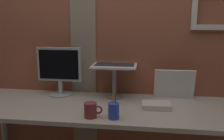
{
  "coord_description": "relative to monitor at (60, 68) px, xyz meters",
  "views": [
    {
      "loc": [
        0.3,
        -1.66,
        1.4
      ],
      "look_at": [
        0.05,
        0.16,
        1.02
      ],
      "focal_mm": 39.84,
      "sensor_mm": 36.0,
      "label": 1
    }
  ],
  "objects": [
    {
      "name": "desk",
      "position": [
        0.45,
        -0.21,
        -0.31
      ],
      "size": [
        2.18,
        0.66,
        0.77
      ],
      "color": "beige",
      "rests_on": "ground_plane"
    },
    {
      "name": "paper_clutter_stack",
      "position": [
        0.78,
        -0.21,
        -0.22
      ],
      "size": [
        0.2,
        0.15,
        0.04
      ],
      "primitive_type": "cube",
      "rotation": [
        0.0,
        0.0,
        0.03
      ],
      "color": "silver",
      "rests_on": "desk"
    },
    {
      "name": "coffee_mug",
      "position": [
        0.36,
        -0.43,
        -0.19
      ],
      "size": [
        0.12,
        0.08,
        0.1
      ],
      "color": "maroon",
      "rests_on": "desk"
    },
    {
      "name": "laptop",
      "position": [
        0.45,
        0.07,
        0.07
      ],
      "size": [
        0.35,
        0.3,
        0.21
      ],
      "color": "white",
      "rests_on": "laptop_stand"
    },
    {
      "name": "monitor",
      "position": [
        0.0,
        0.0,
        0.0
      ],
      "size": [
        0.36,
        0.18,
        0.4
      ],
      "color": "#ADB2B7",
      "rests_on": "desk"
    },
    {
      "name": "brick_wall_back",
      "position": [
        0.4,
        0.18,
        0.31
      ],
      "size": [
        3.34,
        0.16,
        2.63
      ],
      "color": "#9E563D",
      "rests_on": "ground_plane"
    },
    {
      "name": "laptop_stand",
      "position": [
        0.45,
        0.0,
        -0.06
      ],
      "size": [
        0.28,
        0.22,
        0.26
      ],
      "color": "gray",
      "rests_on": "desk"
    },
    {
      "name": "pen_cup",
      "position": [
        0.5,
        -0.43,
        -0.18
      ],
      "size": [
        0.07,
        0.07,
        0.17
      ],
      "color": "blue",
      "rests_on": "desk"
    },
    {
      "name": "whiteboard_panel",
      "position": [
        0.93,
        0.03,
        -0.12
      ],
      "size": [
        0.31,
        0.07,
        0.24
      ],
      "primitive_type": "cube",
      "rotation": [
        0.24,
        0.0,
        0.0
      ],
      "color": "white",
      "rests_on": "desk"
    }
  ]
}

